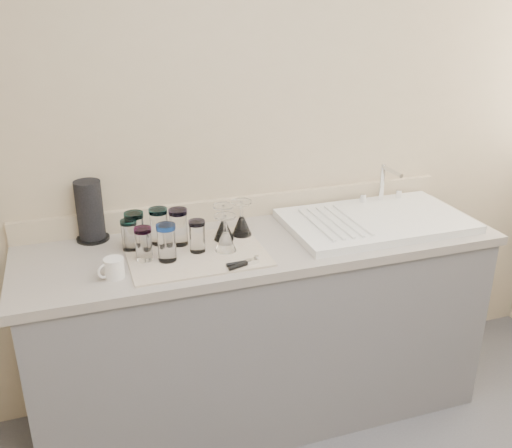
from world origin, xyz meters
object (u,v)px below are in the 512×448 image
object	(u,v)px
tumbler_lavender	(197,236)
can_opener	(243,263)
goblet_back_left	(224,228)
tumbler_magenta	(144,244)
goblet_back_right	(242,223)
goblet_front_left	(226,239)
paper_towel_roll	(90,212)
white_mug	(114,268)
tumbler_blue	(167,242)
tumbler_teal	(135,230)
tumbler_cyan	(159,226)
tumbler_purple	(179,227)
tumbler_extra	(129,235)
sink_unit	(376,220)

from	to	relation	value
tumbler_lavender	can_opener	size ratio (longest dim) A/B	1.00
goblet_back_left	can_opener	size ratio (longest dim) A/B	1.16
tumbler_lavender	can_opener	world-z (taller)	tumbler_lavender
tumbler_magenta	goblet_back_right	bearing A→B (deg)	14.43
can_opener	tumbler_magenta	bearing A→B (deg)	153.69
goblet_front_left	can_opener	bearing A→B (deg)	-80.31
tumbler_magenta	goblet_back_right	xyz separation A→B (m)	(0.44, 0.11, -0.02)
goblet_front_left	paper_towel_roll	distance (m)	0.60
white_mug	tumbler_blue	bearing A→B (deg)	17.69
tumbler_teal	tumbler_cyan	size ratio (longest dim) A/B	1.01
tumbler_magenta	goblet_back_right	world-z (taller)	goblet_back_right
goblet_back_left	paper_towel_roll	xyz separation A→B (m)	(-0.53, 0.20, 0.07)
tumbler_cyan	tumbler_lavender	size ratio (longest dim) A/B	1.16
white_mug	tumbler_purple	bearing A→B (deg)	35.34
tumbler_purple	can_opener	world-z (taller)	tumbler_purple
goblet_back_left	goblet_front_left	size ratio (longest dim) A/B	1.00
goblet_back_left	tumbler_extra	bearing A→B (deg)	176.06
tumbler_extra	can_opener	size ratio (longest dim) A/B	0.95
tumbler_magenta	paper_towel_roll	xyz separation A→B (m)	(-0.18, 0.29, 0.05)
tumbler_cyan	tumbler_extra	bearing A→B (deg)	-170.98
tumbler_extra	goblet_back_right	size ratio (longest dim) A/B	0.82
tumbler_teal	white_mug	distance (m)	0.25
tumbler_purple	goblet_back_right	world-z (taller)	same
can_opener	sink_unit	bearing A→B (deg)	17.57
tumbler_lavender	tumbler_teal	bearing A→B (deg)	154.63
tumbler_teal	tumbler_blue	bearing A→B (deg)	-56.32
tumbler_cyan	tumbler_purple	size ratio (longest dim) A/B	1.00
can_opener	paper_towel_roll	distance (m)	0.71
tumbler_purple	tumbler_teal	bearing A→B (deg)	174.55
paper_towel_roll	goblet_back_right	bearing A→B (deg)	-15.65
tumbler_purple	can_opener	size ratio (longest dim) A/B	1.16
tumbler_lavender	goblet_back_left	xyz separation A→B (m)	(0.13, 0.08, -0.02)
paper_towel_roll	tumbler_cyan	bearing A→B (deg)	-29.28
tumbler_purple	tumbler_magenta	bearing A→B (deg)	-147.36
can_opener	tumbler_cyan	bearing A→B (deg)	130.79
tumbler_teal	tumbler_cyan	xyz separation A→B (m)	(0.10, 0.02, -0.00)
tumbler_teal	paper_towel_roll	distance (m)	0.24
goblet_back_right	can_opener	xyz separation A→B (m)	(-0.08, -0.29, -0.04)
tumbler_blue	can_opener	size ratio (longest dim) A/B	1.13
goblet_front_left	tumbler_magenta	bearing A→B (deg)	176.42
tumbler_purple	white_mug	bearing A→B (deg)	-144.66
sink_unit	tumbler_lavender	distance (m)	0.85
tumbler_magenta	white_mug	bearing A→B (deg)	-141.55
tumbler_cyan	tumbler_lavender	bearing A→B (deg)	-44.21
tumbler_teal	tumbler_extra	bearing A→B (deg)	-175.35
tumbler_teal	can_opener	world-z (taller)	tumbler_teal
tumbler_extra	paper_towel_roll	distance (m)	0.22
tumbler_lavender	goblet_back_right	bearing A→B (deg)	25.22
sink_unit	goblet_front_left	xyz separation A→B (m)	(-0.73, -0.07, 0.04)
sink_unit	goblet_back_right	size ratio (longest dim) A/B	5.27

